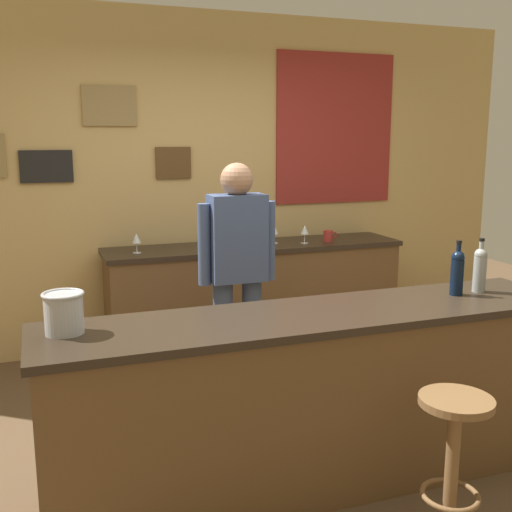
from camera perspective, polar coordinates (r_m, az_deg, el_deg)
ground_plane at (r=3.75m, az=2.87°, el=-17.19°), size 10.00×10.00×0.00m
back_wall at (r=5.25m, az=-5.42°, el=7.09°), size 6.00×0.09×2.80m
bar_counter at (r=3.22m, az=5.78°, el=-13.06°), size 2.78×0.60×0.92m
side_counter at (r=5.16m, az=-0.08°, el=-3.82°), size 2.50×0.56×0.90m
bartender at (r=3.95m, az=-1.76°, el=-1.22°), size 0.52×0.21×1.62m
bar_stool at (r=2.90m, az=17.98°, el=-16.45°), size 0.32×0.32×0.68m
wine_bottle_a at (r=3.52m, az=18.32°, el=-1.33°), size 0.07×0.07×0.31m
wine_bottle_b at (r=3.63m, az=20.22°, el=-1.07°), size 0.07×0.07×0.31m
ice_bucket at (r=2.83m, az=-17.54°, el=-5.01°), size 0.19×0.19×0.19m
wine_glass_a at (r=4.76m, az=-11.13°, el=1.57°), size 0.07×0.07×0.16m
wine_glass_b at (r=5.14m, az=0.36°, el=2.48°), size 0.07×0.07×0.16m
wine_glass_c at (r=5.10m, az=1.73°, el=2.41°), size 0.07×0.07×0.16m
wine_glass_d at (r=5.12m, az=4.58°, el=2.40°), size 0.07×0.07×0.16m
coffee_mug at (r=5.24m, az=6.79°, el=1.88°), size 0.12×0.08×0.09m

